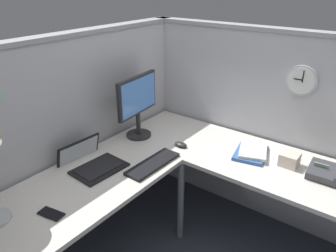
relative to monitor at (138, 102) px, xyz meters
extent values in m
cube|color=#B2B2B7|center=(-0.61, 0.23, -0.25)|extent=(2.57, 0.10, 1.55)
cube|color=#939399|center=(-0.61, 0.23, 0.54)|extent=(2.57, 0.12, 0.03)
cube|color=#B2B2B7|center=(0.63, -0.90, -0.25)|extent=(0.10, 2.37, 1.55)
cube|color=#939399|center=(0.63, -0.90, 0.54)|extent=(0.12, 2.37, 0.03)
cube|color=beige|center=(-0.62, -0.17, -0.31)|extent=(2.35, 0.66, 0.03)
cube|color=beige|center=(0.23, -1.24, -0.31)|extent=(0.66, 1.49, 0.03)
cylinder|color=slate|center=(-0.08, -0.48, -0.67)|extent=(0.05, 0.05, 0.70)
cylinder|color=#232326|center=(0.00, 0.00, -0.28)|extent=(0.20, 0.20, 0.02)
cylinder|color=#232326|center=(0.00, 0.00, -0.18)|extent=(0.04, 0.04, 0.20)
cube|color=#232326|center=(0.00, 0.00, 0.06)|extent=(0.46, 0.08, 0.30)
cube|color=#4C84D8|center=(0.00, -0.02, 0.06)|extent=(0.42, 0.05, 0.26)
cube|color=black|center=(-0.54, -0.13, -0.29)|extent=(0.35, 0.26, 0.02)
cube|color=black|center=(-0.54, -0.13, -0.28)|extent=(0.30, 0.20, 0.00)
cube|color=black|center=(-0.53, 0.10, -0.25)|extent=(0.34, 0.09, 0.22)
cube|color=silver|center=(-0.53, 0.09, -0.25)|extent=(0.31, 0.07, 0.18)
cube|color=black|center=(-0.28, -0.38, -0.28)|extent=(0.43, 0.15, 0.02)
ellipsoid|color=#232326|center=(0.05, -0.38, -0.28)|extent=(0.06, 0.10, 0.03)
cube|color=black|center=(-1.01, -0.26, -0.29)|extent=(0.09, 0.15, 0.01)
cube|color=#38383D|center=(0.26, -1.36, -0.26)|extent=(0.19, 0.21, 0.10)
cube|color=#8CA58C|center=(0.26, -1.33, -0.22)|extent=(0.02, 0.09, 0.04)
cube|color=#335999|center=(0.25, -0.85, -0.28)|extent=(0.32, 0.26, 0.02)
cube|color=silver|center=(0.27, -0.86, -0.26)|extent=(0.31, 0.27, 0.02)
cube|color=beige|center=(0.28, -1.12, -0.25)|extent=(0.12, 0.12, 0.09)
cylinder|color=#B7BABF|center=(0.58, -1.04, 0.22)|extent=(0.03, 0.22, 0.22)
cylinder|color=white|center=(0.56, -1.04, 0.22)|extent=(0.00, 0.19, 0.19)
cube|color=black|center=(0.56, -1.02, 0.23)|extent=(0.00, 0.06, 0.01)
cube|color=black|center=(0.56, -1.05, 0.26)|extent=(0.00, 0.01, 0.08)
camera|label=1|loc=(-1.76, -1.62, 0.89)|focal=34.92mm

